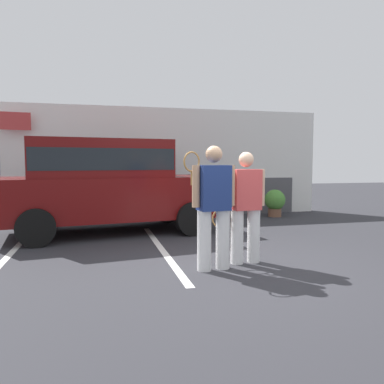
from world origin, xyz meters
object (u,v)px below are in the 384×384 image
at_px(tennis_player_man, 213,206).
at_px(flag_pole, 7,145).
at_px(tennis_player_woman, 245,206).
at_px(potted_plant_by_porch, 275,202).
at_px(parked_suv, 107,182).

height_order(tennis_player_man, flag_pole, flag_pole).
relative_size(tennis_player_man, tennis_player_woman, 1.05).
height_order(tennis_player_woman, potted_plant_by_porch, tennis_player_woman).
bearing_deg(flag_pole, potted_plant_by_porch, -4.43).
height_order(parked_suv, potted_plant_by_porch, parked_suv).
xyz_separation_m(tennis_player_woman, flag_pole, (-4.42, 5.08, 1.12)).
relative_size(parked_suv, tennis_player_woman, 2.78).
bearing_deg(tennis_player_woman, potted_plant_by_porch, -125.65).
xyz_separation_m(parked_suv, flag_pole, (-2.41, 1.98, 0.87)).
bearing_deg(tennis_player_woman, parked_suv, -61.21).
distance_m(tennis_player_woman, flag_pole, 6.83).
bearing_deg(potted_plant_by_porch, tennis_player_woman, -121.45).
bearing_deg(tennis_player_woman, flag_pole, -53.15).
bearing_deg(tennis_player_woman, tennis_player_man, 17.02).
distance_m(tennis_player_man, tennis_player_woman, 0.63).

